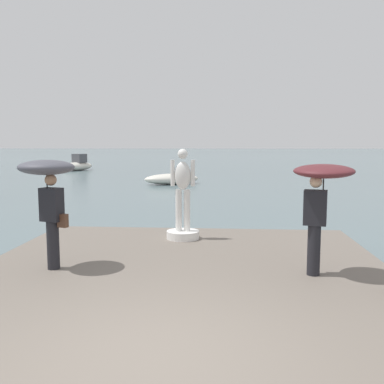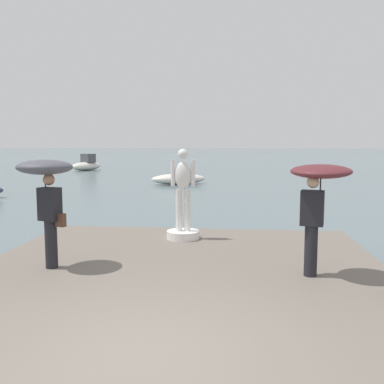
{
  "view_description": "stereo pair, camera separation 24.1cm",
  "coord_description": "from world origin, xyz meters",
  "px_view_note": "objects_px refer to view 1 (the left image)",
  "views": [
    {
      "loc": [
        0.73,
        -4.33,
        2.66
      ],
      "look_at": [
        0.0,
        5.49,
        1.55
      ],
      "focal_mm": 40.01,
      "sensor_mm": 36.0,
      "label": 1
    },
    {
      "loc": [
        0.97,
        -4.31,
        2.66
      ],
      "look_at": [
        0.0,
        5.49,
        1.55
      ],
      "focal_mm": 40.01,
      "sensor_mm": 36.0,
      "label": 2
    }
  ],
  "objects_px": {
    "boat_near": "(78,165)",
    "boat_far": "(172,179)",
    "statue_white_figure": "(183,208)",
    "onlooker_right": "(321,188)",
    "onlooker_left": "(48,182)"
  },
  "relations": [
    {
      "from": "statue_white_figure",
      "to": "onlooker_right",
      "type": "xyz_separation_m",
      "value": [
        2.61,
        -2.67,
        0.77
      ]
    },
    {
      "from": "boat_near",
      "to": "boat_far",
      "type": "xyz_separation_m",
      "value": [
        11.1,
        -13.77,
        -0.21
      ]
    },
    {
      "from": "onlooker_left",
      "to": "onlooker_right",
      "type": "relative_size",
      "value": 1.02
    },
    {
      "from": "statue_white_figure",
      "to": "boat_near",
      "type": "bearing_deg",
      "value": 113.2
    },
    {
      "from": "onlooker_right",
      "to": "boat_far",
      "type": "height_order",
      "value": "onlooker_right"
    },
    {
      "from": "onlooker_left",
      "to": "boat_near",
      "type": "distance_m",
      "value": 36.12
    },
    {
      "from": "boat_near",
      "to": "statue_white_figure",
      "type": "bearing_deg",
      "value": -66.8
    },
    {
      "from": "statue_white_figure",
      "to": "onlooker_left",
      "type": "distance_m",
      "value": 3.49
    },
    {
      "from": "onlooker_right",
      "to": "boat_near",
      "type": "distance_m",
      "value": 37.96
    },
    {
      "from": "onlooker_left",
      "to": "onlooker_right",
      "type": "xyz_separation_m",
      "value": [
        4.79,
        -0.07,
        -0.05
      ]
    },
    {
      "from": "boat_near",
      "to": "onlooker_right",
      "type": "bearing_deg",
      "value": -64.76
    },
    {
      "from": "statue_white_figure",
      "to": "boat_far",
      "type": "height_order",
      "value": "statue_white_figure"
    },
    {
      "from": "boat_near",
      "to": "boat_far",
      "type": "bearing_deg",
      "value": -51.12
    },
    {
      "from": "onlooker_left",
      "to": "boat_far",
      "type": "xyz_separation_m",
      "value": [
        -0.28,
        20.48,
        -1.62
      ]
    },
    {
      "from": "boat_far",
      "to": "onlooker_left",
      "type": "bearing_deg",
      "value": -89.2
    }
  ]
}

